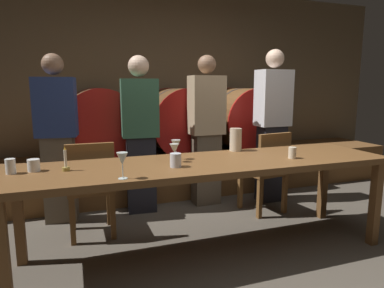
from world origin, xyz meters
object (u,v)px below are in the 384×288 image
chair_left (91,185)px  chair_right (267,169)px  guest_center_left (140,133)px  cup_center_right (176,160)px  wine_barrel_center (178,121)px  cup_far_right (292,153)px  candle_center (66,164)px  cup_center_left (34,165)px  wine_barrel_right (242,119)px  wine_glass_right (176,146)px  wine_glass_left (122,160)px  pitcher (236,140)px  dining_table (208,170)px  guest_center_right (206,130)px  wine_glass_center (174,149)px  cup_far_left (11,166)px  guest_far_left (58,138)px  wine_barrel_left (99,124)px  guest_far_right (272,125)px

chair_left → chair_right: bearing=-179.5°
guest_center_left → cup_center_right: 1.24m
wine_barrel_center → cup_far_right: wine_barrel_center is taller
candle_center → cup_center_left: (-0.21, 0.06, -0.00)m
wine_barrel_center → wine_barrel_right: (0.92, 0.00, 0.00)m
wine_glass_right → wine_glass_left: bearing=-137.5°
pitcher → cup_far_right: size_ratio=2.21×
dining_table → guest_center_right: (0.44, 1.14, 0.16)m
chair_right → guest_center_left: bearing=-29.9°
wine_glass_left → cup_center_right: 0.46m
wine_barrel_right → cup_center_left: wine_barrel_right is taller
chair_right → cup_far_right: 0.87m
pitcher → wine_glass_left: (-1.10, -0.62, 0.02)m
wine_barrel_center → guest_center_right: (0.15, -0.60, -0.04)m
candle_center → cup_center_left: bearing=163.7°
wine_glass_center → wine_glass_left: bearing=-141.4°
wine_glass_center → guest_center_right: bearing=57.0°
cup_far_left → guest_far_left: bearing=76.4°
guest_far_left → wine_glass_center: bearing=137.0°
wine_glass_center → wine_barrel_center: bearing=71.8°
cup_center_right → guest_far_left: bearing=124.2°
wine_glass_left → dining_table: bearing=22.8°
wine_barrel_left → guest_far_left: guest_far_left is taller
wine_barrel_left → wine_barrel_right: 1.91m
wine_glass_right → cup_far_left: wine_glass_right is taller
guest_center_right → candle_center: guest_center_right is taller
cup_center_left → candle_center: bearing=-16.3°
wine_barrel_right → chair_left: size_ratio=1.03×
guest_center_right → guest_far_right: guest_far_right is taller
guest_far_left → cup_center_right: guest_far_left is taller
wine_barrel_center → wine_barrel_left: bearing=180.0°
wine_barrel_left → wine_glass_left: wine_barrel_left is taller
guest_far_left → wine_glass_center: 1.39m
candle_center → wine_glass_left: (0.34, -0.34, 0.08)m
chair_left → wine_barrel_right: bearing=-151.8°
wine_barrel_center → wine_glass_right: bearing=-107.8°
wine_barrel_left → candle_center: (-0.35, -1.69, -0.09)m
dining_table → guest_center_left: size_ratio=1.79×
wine_glass_right → cup_center_right: bearing=-107.3°
wine_barrel_left → wine_barrel_center: size_ratio=1.00×
wine_barrel_center → cup_far_right: size_ratio=9.76×
guest_far_left → wine_barrel_right: bearing=-157.8°
wine_barrel_center → cup_center_right: bearing=-107.7°
chair_left → wine_barrel_left: bearing=-98.7°
wine_barrel_center → wine_barrel_right: size_ratio=1.00×
wine_barrel_center → guest_center_right: bearing=-76.1°
guest_center_right → wine_barrel_center: bearing=-77.4°
wine_glass_center → cup_far_left: 1.14m
cup_far_left → cup_center_left: 0.14m
guest_far_left → cup_center_right: bearing=132.1°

